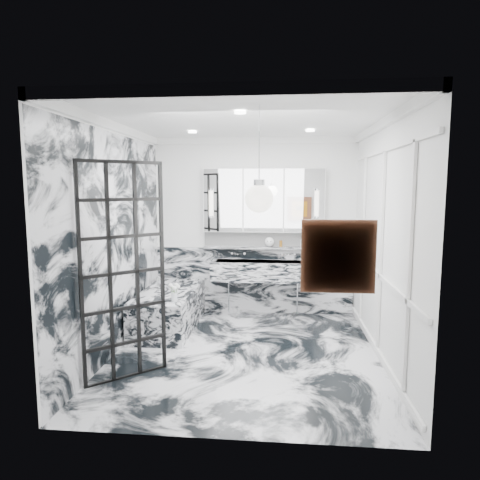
# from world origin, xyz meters

# --- Properties ---
(floor) EXTENTS (3.60, 3.60, 0.00)m
(floor) POSITION_xyz_m (0.00, 0.00, 0.00)
(floor) COLOR silver
(floor) RESTS_ON ground
(ceiling) EXTENTS (3.60, 3.60, 0.00)m
(ceiling) POSITION_xyz_m (0.00, 0.00, 2.80)
(ceiling) COLOR white
(ceiling) RESTS_ON wall_back
(wall_back) EXTENTS (3.60, 0.00, 3.60)m
(wall_back) POSITION_xyz_m (0.00, 1.80, 1.40)
(wall_back) COLOR white
(wall_back) RESTS_ON floor
(wall_front) EXTENTS (3.60, 0.00, 3.60)m
(wall_front) POSITION_xyz_m (0.00, -1.80, 1.40)
(wall_front) COLOR white
(wall_front) RESTS_ON floor
(wall_left) EXTENTS (0.00, 3.60, 3.60)m
(wall_left) POSITION_xyz_m (-1.60, 0.00, 1.40)
(wall_left) COLOR white
(wall_left) RESTS_ON floor
(wall_right) EXTENTS (0.00, 3.60, 3.60)m
(wall_right) POSITION_xyz_m (1.60, 0.00, 1.40)
(wall_right) COLOR white
(wall_right) RESTS_ON floor
(marble_clad_back) EXTENTS (3.18, 0.05, 1.05)m
(marble_clad_back) POSITION_xyz_m (0.00, 1.78, 0.53)
(marble_clad_back) COLOR silver
(marble_clad_back) RESTS_ON floor
(marble_clad_left) EXTENTS (0.02, 3.56, 2.68)m
(marble_clad_left) POSITION_xyz_m (-1.59, 0.00, 1.34)
(marble_clad_left) COLOR silver
(marble_clad_left) RESTS_ON floor
(panel_molding) EXTENTS (0.03, 3.40, 2.30)m
(panel_molding) POSITION_xyz_m (1.58, 0.00, 1.30)
(panel_molding) COLOR white
(panel_molding) RESTS_ON floor
(soap_bottle_a) EXTENTS (0.09, 0.09, 0.20)m
(soap_bottle_a) POSITION_xyz_m (0.78, 1.71, 1.19)
(soap_bottle_a) COLOR #8C5919
(soap_bottle_a) RESTS_ON ledge
(soap_bottle_b) EXTENTS (0.10, 0.10, 0.17)m
(soap_bottle_b) POSITION_xyz_m (0.78, 1.71, 1.18)
(soap_bottle_b) COLOR #4C4C51
(soap_bottle_b) RESTS_ON ledge
(soap_bottle_c) EXTENTS (0.14, 0.14, 0.15)m
(soap_bottle_c) POSITION_xyz_m (0.86, 1.71, 1.16)
(soap_bottle_c) COLOR silver
(soap_bottle_c) RESTS_ON ledge
(face_pot) EXTENTS (0.15, 0.15, 0.15)m
(face_pot) POSITION_xyz_m (0.25, 1.71, 1.17)
(face_pot) COLOR white
(face_pot) RESTS_ON ledge
(amber_bottle) EXTENTS (0.04, 0.04, 0.10)m
(amber_bottle) POSITION_xyz_m (0.43, 1.71, 1.14)
(amber_bottle) COLOR #8C5919
(amber_bottle) RESTS_ON ledge
(flower_vase) EXTENTS (0.08, 0.08, 0.12)m
(flower_vase) POSITION_xyz_m (-0.95, 0.30, 0.61)
(flower_vase) COLOR silver
(flower_vase) RESTS_ON bathtub
(crittall_door) EXTENTS (0.69, 0.61, 2.29)m
(crittall_door) POSITION_xyz_m (-1.21, -0.76, 1.14)
(crittall_door) COLOR black
(crittall_door) RESTS_ON floor
(artwork) EXTENTS (0.46, 0.04, 0.46)m
(artwork) POSITION_xyz_m (0.86, -1.76, 1.51)
(artwork) COLOR orange
(artwork) RESTS_ON wall_front
(pendant_light) EXTENTS (0.26, 0.26, 0.26)m
(pendant_light) POSITION_xyz_m (0.22, -1.16, 1.93)
(pendant_light) COLOR white
(pendant_light) RESTS_ON ceiling
(trough_sink) EXTENTS (1.60, 0.45, 0.30)m
(trough_sink) POSITION_xyz_m (0.15, 1.55, 0.73)
(trough_sink) COLOR silver
(trough_sink) RESTS_ON wall_back
(ledge) EXTENTS (1.90, 0.14, 0.04)m
(ledge) POSITION_xyz_m (0.15, 1.72, 1.07)
(ledge) COLOR silver
(ledge) RESTS_ON wall_back
(subway_tile) EXTENTS (1.90, 0.03, 0.23)m
(subway_tile) POSITION_xyz_m (0.15, 1.78, 1.21)
(subway_tile) COLOR white
(subway_tile) RESTS_ON wall_back
(mirror_cabinet) EXTENTS (1.90, 0.16, 1.00)m
(mirror_cabinet) POSITION_xyz_m (0.15, 1.73, 1.82)
(mirror_cabinet) COLOR white
(mirror_cabinet) RESTS_ON wall_back
(sconce_left) EXTENTS (0.07, 0.07, 0.40)m
(sconce_left) POSITION_xyz_m (-0.67, 1.63, 1.78)
(sconce_left) COLOR white
(sconce_left) RESTS_ON mirror_cabinet
(sconce_right) EXTENTS (0.07, 0.07, 0.40)m
(sconce_right) POSITION_xyz_m (0.97, 1.63, 1.78)
(sconce_right) COLOR white
(sconce_right) RESTS_ON mirror_cabinet
(bathtub) EXTENTS (0.75, 1.65, 0.55)m
(bathtub) POSITION_xyz_m (-1.18, 0.90, 0.28)
(bathtub) COLOR silver
(bathtub) RESTS_ON floor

